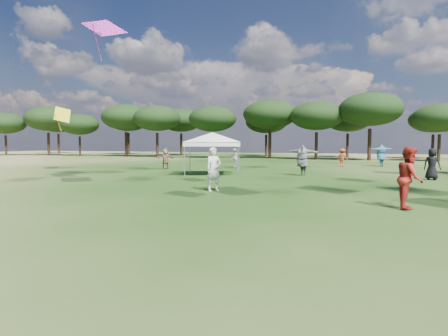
# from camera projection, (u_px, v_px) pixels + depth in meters

# --- Properties ---
(tree_line) EXTENTS (108.78, 17.63, 7.77)m
(tree_line) POSITION_uv_depth(u_px,v_px,m) (361.00, 114.00, 44.81)
(tree_line) COLOR black
(tree_line) RESTS_ON ground
(tent_left) EXTENTS (6.41, 6.41, 2.95)m
(tent_left) POSITION_uv_depth(u_px,v_px,m) (213.00, 134.00, 23.23)
(tent_left) COLOR gray
(tent_left) RESTS_ON ground
(festival_crowd) EXTENTS (29.00, 23.04, 1.91)m
(festival_crowd) POSITION_uv_depth(u_px,v_px,m) (371.00, 161.00, 22.45)
(festival_crowd) COLOR #16304D
(festival_crowd) RESTS_ON ground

